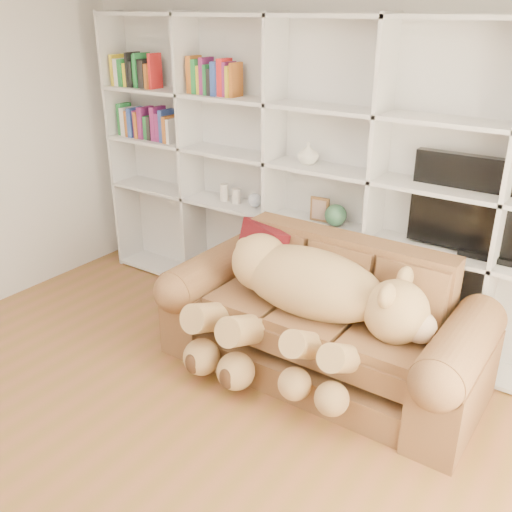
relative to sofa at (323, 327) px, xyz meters
The scene contains 13 objects.
floor 1.75m from the sofa, 103.11° to the right, with size 5.00×5.00×0.00m, color brown.
wall_back 1.35m from the sofa, 115.17° to the left, with size 5.00×0.02×2.70m, color silver.
bookshelf 1.33m from the sofa, 132.34° to the left, with size 4.43×0.35×2.40m.
sofa is the anchor object (origin of this frame).
teddy_bear 0.35m from the sofa, 106.38° to the right, with size 1.57×0.88×0.91m.
throw_pillow 0.75m from the sofa, 166.38° to the left, with size 0.45×0.15×0.45m, color maroon.
tv 1.40m from the sofa, 37.90° to the left, with size 1.14×0.18×0.67m.
picture_frame 0.97m from the sofa, 122.69° to the left, with size 0.15×0.03×0.19m, color brown.
green_vase 0.91m from the sofa, 112.74° to the left, with size 0.17×0.17×0.17m, color #2E5A3D.
figurine_tall 1.60m from the sofa, 154.90° to the left, with size 0.07×0.07×0.15m, color silver.
figurine_short 1.49m from the sofa, 152.59° to the left, with size 0.08×0.08×0.13m, color silver.
snow_globe 1.34m from the sofa, 148.31° to the left, with size 0.12×0.12×0.12m, color silver.
shelf_vase 1.33m from the sofa, 129.86° to the left, with size 0.16×0.16×0.17m, color silver.
Camera 1 is at (1.99, -1.45, 2.43)m, focal length 40.00 mm.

